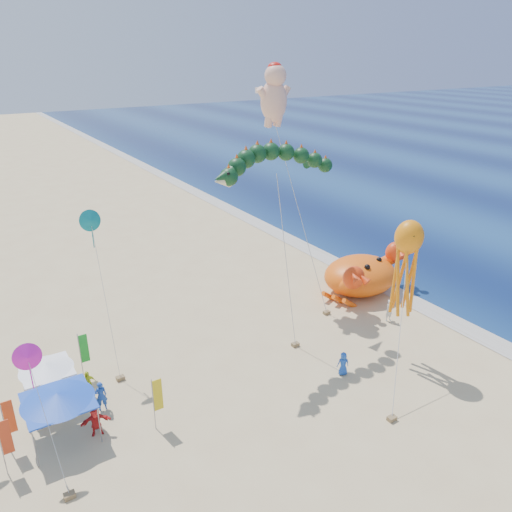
{
  "coord_description": "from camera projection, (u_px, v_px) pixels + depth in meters",
  "views": [
    {
      "loc": [
        -18.01,
        -23.39,
        18.85
      ],
      "look_at": [
        -2.0,
        2.0,
        6.5
      ],
      "focal_mm": 35.0,
      "sensor_mm": 36.0,
      "label": 1
    }
  ],
  "objects": [
    {
      "name": "canopy_white",
      "position": [
        46.0,
        367.0,
        28.0
      ],
      "size": [
        2.97,
        2.97,
        2.71
      ],
      "color": "gray",
      "rests_on": "ground"
    },
    {
      "name": "small_kites",
      "position": [
        28.0,
        303.0,
        25.27
      ],
      "size": [
        9.73,
        10.26,
        10.29
      ],
      "color": "#E219C2",
      "rests_on": "ground"
    },
    {
      "name": "beachgoers",
      "position": [
        108.0,
        388.0,
        28.72
      ],
      "size": [
        29.18,
        10.95,
        1.84
      ],
      "color": "white",
      "rests_on": "ground"
    },
    {
      "name": "canopy_blue",
      "position": [
        57.0,
        397.0,
        25.51
      ],
      "size": [
        3.68,
        3.68,
        2.71
      ],
      "color": "gray",
      "rests_on": "ground"
    },
    {
      "name": "octopus_kite",
      "position": [
        406.0,
        261.0,
        30.64
      ],
      "size": [
        6.02,
        5.37,
        9.53
      ],
      "color": "orange",
      "rests_on": "ground"
    },
    {
      "name": "crab_inflatable",
      "position": [
        361.0,
        274.0,
        41.45
      ],
      "size": [
        8.7,
        6.94,
        3.81
      ],
      "color": "#FF5E0D",
      "rests_on": "ground"
    },
    {
      "name": "feather_flags",
      "position": [
        67.0,
        398.0,
        26.16
      ],
      "size": [
        7.77,
        6.63,
        3.2
      ],
      "color": "gray",
      "rests_on": "ground"
    },
    {
      "name": "foam_strip",
      "position": [
        416.0,
        303.0,
        40.27
      ],
      "size": [
        320.0,
        320.0,
        0.0
      ],
      "primitive_type": "plane",
      "color": "silver",
      "rests_on": "ground"
    },
    {
      "name": "ground",
      "position": [
        296.0,
        347.0,
        34.35
      ],
      "size": [
        320.0,
        320.0,
        0.0
      ],
      "primitive_type": "plane",
      "color": "#D1B784",
      "rests_on": "ground"
    },
    {
      "name": "dragon_kite",
      "position": [
        275.0,
        167.0,
        31.39
      ],
      "size": [
        10.02,
        4.39,
        13.21
      ],
      "color": "black",
      "rests_on": "ground"
    },
    {
      "name": "cherub_kite",
      "position": [
        274.0,
        94.0,
        37.19
      ],
      "size": [
        2.11,
        7.54,
        18.13
      ],
      "color": "#FFB99B",
      "rests_on": "ground"
    }
  ]
}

